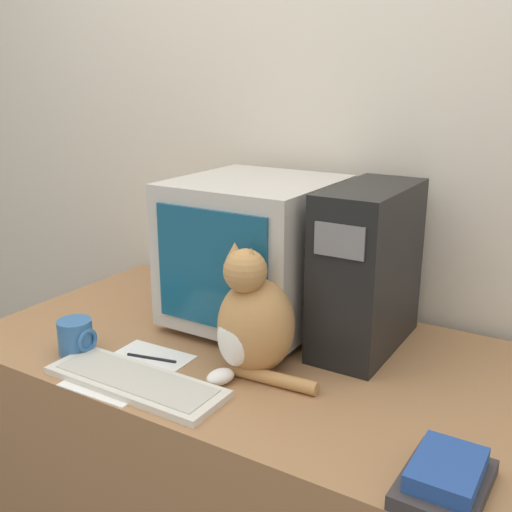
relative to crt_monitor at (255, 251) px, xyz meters
name	(u,v)px	position (x,y,z in m)	size (l,w,h in m)	color
wall_back	(332,133)	(0.08, 0.32, 0.32)	(7.00, 0.05, 2.50)	beige
desk	(251,458)	(0.08, -0.16, -0.58)	(1.54, 0.84, 0.71)	#9E7047
crt_monitor	(255,251)	(0.00, 0.00, 0.00)	(0.43, 0.45, 0.44)	#BCB7AD
computer_tower	(367,268)	(0.34, 0.02, 0.00)	(0.18, 0.39, 0.45)	black
keyboard	(135,381)	(-0.04, -0.48, -0.22)	(0.47, 0.15, 0.02)	silver
cat	(253,322)	(0.16, -0.27, -0.09)	(0.31, 0.28, 0.33)	#B7844C
book_stack	(445,478)	(0.70, -0.48, -0.20)	(0.15, 0.21, 0.06)	#383333
pen	(152,358)	(-0.10, -0.36, -0.22)	(0.14, 0.04, 0.01)	black
paper_sheet	(130,370)	(-0.11, -0.43, -0.22)	(0.22, 0.30, 0.00)	white
mug	(76,337)	(-0.30, -0.43, -0.18)	(0.10, 0.09, 0.09)	#33669E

